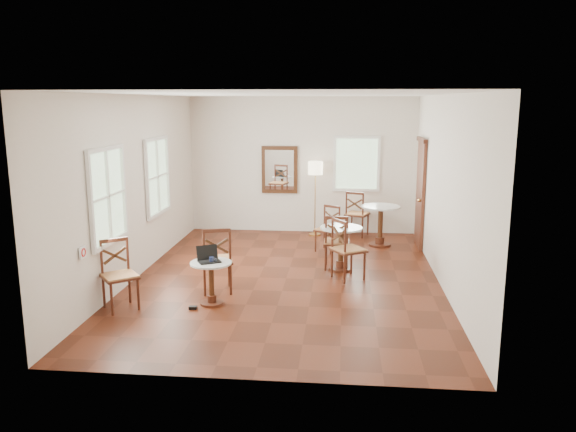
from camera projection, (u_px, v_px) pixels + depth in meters
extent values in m
plane|color=#4F1D0D|center=(286.00, 278.00, 9.35)|extent=(7.00, 7.00, 0.00)
cube|color=silver|center=(302.00, 165.00, 12.46)|extent=(5.00, 0.02, 3.00)
cube|color=silver|center=(251.00, 242.00, 5.63)|extent=(5.00, 0.02, 3.00)
cube|color=silver|center=(136.00, 187.00, 9.29)|extent=(0.02, 7.00, 3.00)
cube|color=silver|center=(444.00, 192.00, 8.81)|extent=(0.02, 7.00, 3.00)
cube|color=white|center=(286.00, 94.00, 8.75)|extent=(5.00, 7.00, 0.02)
cube|color=#592B19|center=(420.00, 195.00, 11.24)|extent=(0.06, 0.90, 2.10)
cube|color=#492012|center=(422.00, 140.00, 11.02)|extent=(0.08, 1.02, 0.08)
sphere|color=#BF8C3F|center=(419.00, 200.00, 10.95)|extent=(0.07, 0.07, 0.07)
cube|color=#442412|center=(280.00, 170.00, 12.49)|extent=(0.80, 0.05, 1.05)
cube|color=white|center=(279.00, 170.00, 12.46)|extent=(0.64, 0.02, 0.88)
cube|color=white|center=(83.00, 252.00, 7.35)|extent=(0.02, 0.16, 0.16)
torus|color=red|center=(84.00, 252.00, 7.35)|extent=(0.02, 0.12, 0.12)
cube|color=white|center=(108.00, 196.00, 8.10)|extent=(0.06, 1.22, 1.42)
cube|color=white|center=(157.00, 176.00, 10.25)|extent=(0.06, 1.22, 1.42)
cube|color=white|center=(357.00, 164.00, 12.31)|extent=(1.02, 0.06, 1.22)
cylinder|color=#492012|center=(212.00, 303.00, 8.16)|extent=(0.34, 0.34, 0.03)
cylinder|color=#492012|center=(212.00, 298.00, 8.15)|extent=(0.14, 0.14, 0.10)
cylinder|color=#442412|center=(211.00, 282.00, 8.10)|extent=(0.08, 0.08, 0.51)
cylinder|color=#492012|center=(211.00, 266.00, 8.05)|extent=(0.12, 0.12, 0.05)
cylinder|color=silver|center=(211.00, 263.00, 8.04)|extent=(0.60, 0.60, 0.03)
cylinder|color=#492012|center=(341.00, 268.00, 9.83)|extent=(0.41, 0.41, 0.04)
cylinder|color=#492012|center=(341.00, 264.00, 9.81)|extent=(0.17, 0.17, 0.12)
cylinder|color=#442412|center=(341.00, 247.00, 9.75)|extent=(0.09, 0.09, 0.62)
cylinder|color=#492012|center=(341.00, 230.00, 9.69)|extent=(0.15, 0.15, 0.06)
cylinder|color=silver|center=(341.00, 228.00, 9.68)|extent=(0.73, 0.73, 0.03)
cylinder|color=#492012|center=(380.00, 245.00, 11.47)|extent=(0.45, 0.45, 0.04)
cylinder|color=#492012|center=(380.00, 240.00, 11.45)|extent=(0.18, 0.18, 0.13)
cylinder|color=#442412|center=(380.00, 224.00, 11.39)|extent=(0.10, 0.10, 0.67)
cylinder|color=#492012|center=(381.00, 209.00, 11.32)|extent=(0.16, 0.16, 0.07)
cylinder|color=silver|center=(381.00, 207.00, 11.31)|extent=(0.78, 0.78, 0.03)
cylinder|color=#492012|center=(229.00, 272.00, 8.89)|extent=(0.04, 0.04, 0.49)
cylinder|color=#492012|center=(231.00, 279.00, 8.51)|extent=(0.04, 0.04, 0.49)
cylinder|color=#492012|center=(204.00, 273.00, 8.83)|extent=(0.04, 0.04, 0.49)
cylinder|color=#492012|center=(205.00, 281.00, 8.45)|extent=(0.04, 0.04, 0.49)
cube|color=#492012|center=(217.00, 260.00, 8.62)|extent=(0.58, 0.58, 0.03)
cube|color=#AC7245|center=(217.00, 259.00, 8.62)|extent=(0.56, 0.56, 0.04)
cylinder|color=#492012|center=(230.00, 246.00, 8.41)|extent=(0.04, 0.04, 0.54)
cylinder|color=#492012|center=(204.00, 247.00, 8.35)|extent=(0.04, 0.04, 0.54)
cube|color=#492012|center=(216.00, 231.00, 8.33)|extent=(0.41, 0.14, 0.05)
cube|color=#442412|center=(217.00, 246.00, 8.37)|extent=(0.35, 0.12, 0.24)
cube|color=#442412|center=(217.00, 246.00, 8.37)|extent=(0.35, 0.12, 0.24)
cylinder|color=#492012|center=(112.00, 299.00, 7.68)|extent=(0.04, 0.04, 0.47)
cylinder|color=#492012|center=(104.00, 292.00, 7.99)|extent=(0.04, 0.04, 0.47)
cylinder|color=#492012|center=(138.00, 294.00, 7.89)|extent=(0.04, 0.04, 0.47)
cylinder|color=#492012|center=(130.00, 287.00, 8.19)|extent=(0.04, 0.04, 0.47)
cube|color=#492012|center=(120.00, 277.00, 7.89)|extent=(0.64, 0.64, 0.03)
cube|color=#AC7245|center=(120.00, 276.00, 7.89)|extent=(0.61, 0.61, 0.04)
cylinder|color=#492012|center=(101.00, 258.00, 7.89)|extent=(0.04, 0.04, 0.52)
cylinder|color=#492012|center=(128.00, 254.00, 8.09)|extent=(0.04, 0.04, 0.52)
cube|color=#492012|center=(114.00, 240.00, 7.94)|extent=(0.33, 0.28, 0.05)
cube|color=#442412|center=(115.00, 256.00, 7.99)|extent=(0.28, 0.23, 0.23)
cube|color=#442412|center=(115.00, 256.00, 7.99)|extent=(0.28, 0.23, 0.23)
cylinder|color=#492012|center=(347.00, 253.00, 10.06)|extent=(0.04, 0.04, 0.46)
cylinder|color=#492012|center=(347.00, 258.00, 9.70)|extent=(0.04, 0.04, 0.46)
cylinder|color=#492012|center=(326.00, 252.00, 10.09)|extent=(0.04, 0.04, 0.46)
cylinder|color=#492012|center=(326.00, 258.00, 9.74)|extent=(0.04, 0.04, 0.46)
cube|color=#492012|center=(336.00, 242.00, 9.85)|extent=(0.45, 0.45, 0.03)
cube|color=#AC7245|center=(336.00, 242.00, 9.85)|extent=(0.43, 0.43, 0.04)
cylinder|color=#492012|center=(347.00, 231.00, 9.61)|extent=(0.04, 0.04, 0.51)
cylinder|color=#492012|center=(326.00, 231.00, 9.64)|extent=(0.04, 0.04, 0.51)
cube|color=#492012|center=(337.00, 218.00, 9.58)|extent=(0.39, 0.04, 0.05)
cube|color=#442412|center=(337.00, 230.00, 9.62)|extent=(0.33, 0.03, 0.22)
cube|color=#442412|center=(337.00, 230.00, 9.62)|extent=(0.33, 0.03, 0.22)
cylinder|color=#492012|center=(364.00, 266.00, 9.21)|extent=(0.04, 0.04, 0.48)
cylinder|color=#492012|center=(345.00, 269.00, 9.03)|extent=(0.04, 0.04, 0.48)
cylinder|color=#492012|center=(351.00, 260.00, 9.54)|extent=(0.04, 0.04, 0.48)
cylinder|color=#492012|center=(332.00, 263.00, 9.37)|extent=(0.04, 0.04, 0.48)
cube|color=#492012|center=(348.00, 250.00, 9.24)|extent=(0.65, 0.65, 0.03)
cube|color=#AC7245|center=(348.00, 249.00, 9.23)|extent=(0.62, 0.62, 0.04)
cylinder|color=#492012|center=(345.00, 239.00, 8.93)|extent=(0.04, 0.04, 0.54)
cylinder|color=#492012|center=(332.00, 234.00, 9.27)|extent=(0.04, 0.04, 0.54)
cube|color=#492012|center=(339.00, 221.00, 9.05)|extent=(0.25, 0.36, 0.05)
cube|color=#442412|center=(339.00, 235.00, 9.10)|extent=(0.21, 0.31, 0.24)
cube|color=#442412|center=(339.00, 235.00, 9.10)|extent=(0.21, 0.31, 0.24)
cylinder|color=#492012|center=(368.00, 224.00, 12.37)|extent=(0.04, 0.04, 0.47)
cylinder|color=#492012|center=(362.00, 228.00, 12.04)|extent=(0.04, 0.04, 0.47)
cylinder|color=#492012|center=(352.00, 223.00, 12.54)|extent=(0.04, 0.04, 0.47)
cylinder|color=#492012|center=(346.00, 226.00, 12.20)|extent=(0.04, 0.04, 0.47)
cube|color=#492012|center=(357.00, 214.00, 12.24)|extent=(0.59, 0.59, 0.03)
cube|color=#AC7245|center=(357.00, 214.00, 12.24)|extent=(0.56, 0.56, 0.04)
cylinder|color=#492012|center=(363.00, 205.00, 11.94)|extent=(0.04, 0.04, 0.52)
cylinder|color=#492012|center=(346.00, 204.00, 12.11)|extent=(0.04, 0.04, 0.52)
cube|color=#492012|center=(355.00, 193.00, 11.98)|extent=(0.38, 0.17, 0.05)
cube|color=#442412|center=(355.00, 204.00, 12.02)|extent=(0.33, 0.14, 0.23)
cube|color=#442412|center=(355.00, 204.00, 12.02)|extent=(0.33, 0.14, 0.23)
cylinder|color=#492012|center=(316.00, 241.00, 10.97)|extent=(0.03, 0.03, 0.42)
cylinder|color=#492012|center=(324.00, 238.00, 11.25)|extent=(0.03, 0.03, 0.42)
cylinder|color=#492012|center=(331.00, 244.00, 10.79)|extent=(0.03, 0.03, 0.42)
cylinder|color=#492012|center=(339.00, 240.00, 11.06)|extent=(0.03, 0.03, 0.42)
cube|color=#492012|center=(327.00, 230.00, 10.97)|extent=(0.55, 0.55, 0.03)
cube|color=#AC7245|center=(327.00, 229.00, 10.97)|extent=(0.53, 0.53, 0.04)
cylinder|color=#492012|center=(325.00, 216.00, 11.16)|extent=(0.03, 0.03, 0.47)
cylinder|color=#492012|center=(339.00, 218.00, 10.97)|extent=(0.03, 0.03, 0.47)
cube|color=#492012|center=(332.00, 207.00, 11.02)|extent=(0.33, 0.20, 0.05)
cube|color=#442412|center=(332.00, 217.00, 11.06)|extent=(0.28, 0.16, 0.21)
cube|color=#442412|center=(332.00, 217.00, 11.06)|extent=(0.28, 0.16, 0.21)
cylinder|color=#BF8C3F|center=(315.00, 234.00, 12.39)|extent=(0.26, 0.26, 0.03)
cylinder|color=#BF8C3F|center=(315.00, 202.00, 12.24)|extent=(0.02, 0.02, 1.49)
cylinder|color=beige|center=(315.00, 168.00, 12.09)|extent=(0.32, 0.32, 0.28)
cube|color=black|center=(209.00, 261.00, 8.04)|extent=(0.38, 0.34, 0.02)
cube|color=black|center=(209.00, 261.00, 8.04)|extent=(0.28, 0.24, 0.00)
cube|color=black|center=(207.00, 252.00, 8.12)|extent=(0.30, 0.21, 0.21)
cube|color=silver|center=(207.00, 252.00, 8.12)|extent=(0.26, 0.17, 0.17)
ellipsoid|color=black|center=(213.00, 261.00, 8.02)|extent=(0.13, 0.10, 0.04)
cylinder|color=black|center=(212.00, 260.00, 8.01)|extent=(0.07, 0.07, 0.08)
torus|color=black|center=(215.00, 260.00, 8.01)|extent=(0.06, 0.01, 0.06)
cylinder|color=white|center=(214.00, 261.00, 7.96)|extent=(0.05, 0.05, 0.09)
cube|color=black|center=(193.00, 308.00, 7.95)|extent=(0.11, 0.07, 0.05)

